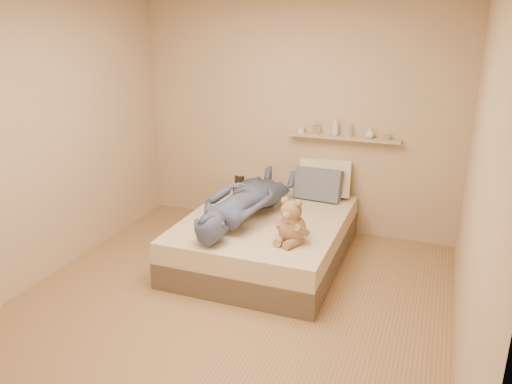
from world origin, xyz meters
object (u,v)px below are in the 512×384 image
at_px(bed, 266,238).
at_px(game_console, 211,220).
at_px(pillow_grey, 318,184).
at_px(wall_shelf, 343,138).
at_px(dark_plush, 240,188).
at_px(person, 246,199).
at_px(teddy_bear, 291,224).
at_px(pillow_cream, 325,178).

xyz_separation_m(bed, game_console, (-0.31, -0.58, 0.37)).
xyz_separation_m(pillow_grey, wall_shelf, (0.20, 0.22, 0.48)).
relative_size(dark_plush, person, 0.15).
bearing_deg(wall_shelf, bed, -121.18).
relative_size(game_console, teddy_bear, 0.41).
distance_m(game_console, pillow_cream, 1.58).
relative_size(dark_plush, pillow_cream, 0.45).
bearing_deg(dark_plush, wall_shelf, 23.88).
height_order(teddy_bear, pillow_grey, teddy_bear).
distance_m(teddy_bear, pillow_cream, 1.31).
bearing_deg(person, game_console, 80.01).
distance_m(dark_plush, pillow_cream, 0.94).
height_order(game_console, person, person).
xyz_separation_m(teddy_bear, pillow_cream, (-0.01, 1.31, 0.03)).
bearing_deg(pillow_cream, wall_shelf, 26.13).
height_order(teddy_bear, pillow_cream, pillow_cream).
relative_size(teddy_bear, pillow_cream, 0.75).
xyz_separation_m(pillow_grey, person, (-0.52, -0.79, 0.03)).
distance_m(bed, dark_plush, 0.74).
xyz_separation_m(game_console, teddy_bear, (0.72, 0.10, 0.03)).
height_order(game_console, pillow_grey, pillow_grey).
distance_m(bed, game_console, 0.76).
distance_m(pillow_cream, person, 1.09).
distance_m(teddy_bear, wall_shelf, 1.48).
bearing_deg(pillow_grey, pillow_cream, 74.08).
height_order(bed, wall_shelf, wall_shelf).
xyz_separation_m(teddy_bear, dark_plush, (-0.87, 0.94, -0.06)).
height_order(game_console, wall_shelf, wall_shelf).
bearing_deg(pillow_grey, dark_plush, -164.15).
bearing_deg(pillow_cream, teddy_bear, -89.44).
distance_m(bed, wall_shelf, 1.38).
distance_m(dark_plush, pillow_grey, 0.85).
bearing_deg(game_console, pillow_grey, 62.49).
bearing_deg(game_console, pillow_cream, 63.55).
relative_size(bed, person, 1.17).
xyz_separation_m(game_console, dark_plush, (-0.16, 1.04, -0.03)).
bearing_deg(wall_shelf, dark_plush, -156.12).
bearing_deg(bed, wall_shelf, 58.82).
xyz_separation_m(pillow_cream, person, (-0.56, -0.93, -0.00)).
bearing_deg(pillow_cream, game_console, -116.45).
relative_size(bed, game_console, 11.22).
distance_m(pillow_grey, wall_shelf, 0.56).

